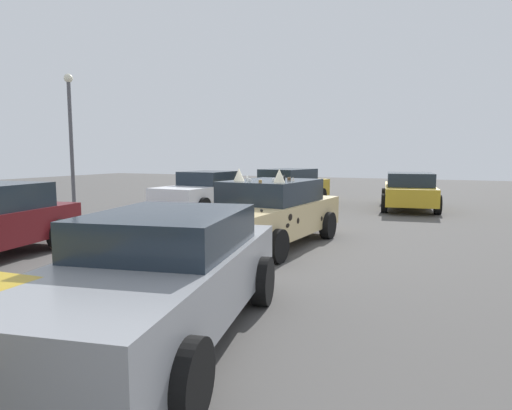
{
  "coord_description": "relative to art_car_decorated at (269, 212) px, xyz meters",
  "views": [
    {
      "loc": [
        -9.09,
        -3.62,
        2.03
      ],
      "look_at": [
        0.0,
        0.3,
        0.9
      ],
      "focal_mm": 30.86,
      "sensor_mm": 36.0,
      "label": 1
    }
  ],
  "objects": [
    {
      "name": "ground_plane",
      "position": [
        -0.03,
        0.0,
        -0.75
      ],
      "size": [
        60.0,
        60.0,
        0.0
      ],
      "primitive_type": "plane",
      "color": "#514F4C"
    },
    {
      "name": "parked_sedan_far_left",
      "position": [
        4.91,
        4.52,
        -0.04
      ],
      "size": [
        4.24,
        2.22,
        1.42
      ],
      "rotation": [
        0.0,
        0.0,
        3.08
      ],
      "color": "white",
      "rests_on": "ground"
    },
    {
      "name": "parked_sedan_behind_left",
      "position": [
        8.17,
        -2.4,
        -0.05
      ],
      "size": [
        4.58,
        2.38,
        1.38
      ],
      "rotation": [
        0.0,
        0.0,
        0.12
      ],
      "color": "gold",
      "rests_on": "ground"
    },
    {
      "name": "parked_sedan_behind_right",
      "position": [
        -5.2,
        -0.78,
        -0.04
      ],
      "size": [
        4.61,
        2.55,
        1.39
      ],
      "rotation": [
        0.0,
        0.0,
        3.32
      ],
      "color": "gray",
      "rests_on": "ground"
    },
    {
      "name": "parked_sedan_row_back_far",
      "position": [
        8.0,
        2.38,
        -0.01
      ],
      "size": [
        4.65,
        2.7,
        1.45
      ],
      "rotation": [
        0.0,
        0.0,
        2.91
      ],
      "color": "gold",
      "rests_on": "ground"
    },
    {
      "name": "art_car_decorated",
      "position": [
        0.0,
        0.0,
        0.0
      ],
      "size": [
        4.66,
        2.38,
        1.74
      ],
      "rotation": [
        0.0,
        0.0,
        3.04
      ],
      "color": "#D8BC7F",
      "rests_on": "ground"
    },
    {
      "name": "lot_lamp_post",
      "position": [
        1.82,
        7.7,
        2.03
      ],
      "size": [
        0.28,
        0.28,
        4.63
      ],
      "color": "#4C4C51",
      "rests_on": "ground"
    }
  ]
}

